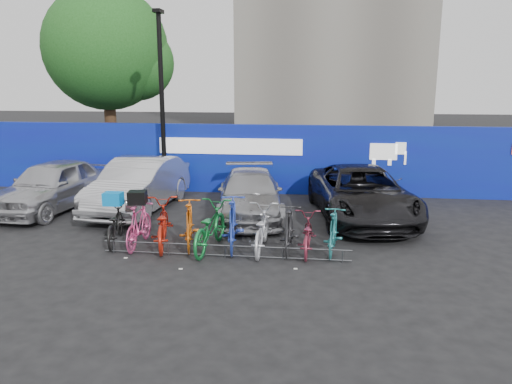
% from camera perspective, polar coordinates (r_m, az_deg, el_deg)
% --- Properties ---
extents(ground, '(100.00, 100.00, 0.00)m').
position_cam_1_polar(ground, '(11.84, -3.03, -6.49)').
color(ground, black).
rests_on(ground, ground).
extents(hoarding, '(22.00, 0.18, 2.40)m').
position_cam_1_polar(hoarding, '(17.33, 0.37, 3.78)').
color(hoarding, navy).
rests_on(hoarding, ground).
extents(tree, '(5.40, 5.20, 7.80)m').
position_cam_1_polar(tree, '(22.84, -16.15, 15.17)').
color(tree, '#382314').
rests_on(tree, ground).
extents(lamppost, '(0.25, 0.50, 6.11)m').
position_cam_1_polar(lamppost, '(17.22, -10.71, 10.42)').
color(lamppost, black).
rests_on(lamppost, ground).
extents(bike_rack, '(5.60, 0.03, 0.30)m').
position_cam_1_polar(bike_rack, '(11.23, -3.57, -6.71)').
color(bike_rack, '#595B60').
rests_on(bike_rack, ground).
extents(car_0, '(2.42, 4.70, 1.53)m').
position_cam_1_polar(car_0, '(16.34, -22.27, 0.72)').
color(car_0, '#B1B1B6').
rests_on(car_0, ground).
extents(car_1, '(1.99, 4.87, 1.57)m').
position_cam_1_polar(car_1, '(15.51, -13.23, 0.81)').
color(car_1, '#B3B4B8').
rests_on(car_1, ground).
extents(car_2, '(2.45, 4.69, 1.30)m').
position_cam_1_polar(car_2, '(14.46, -0.68, -0.25)').
color(car_2, '#99999E').
rests_on(car_2, ground).
extents(car_3, '(3.22, 5.61, 1.47)m').
position_cam_1_polar(car_3, '(14.49, 11.98, -0.15)').
color(car_3, black).
rests_on(car_3, ground).
extents(bike_0, '(1.00, 1.91, 0.95)m').
position_cam_1_polar(bike_0, '(12.58, -15.83, -3.54)').
color(bike_0, black).
rests_on(bike_0, ground).
extents(bike_1, '(0.52, 1.75, 1.05)m').
position_cam_1_polar(bike_1, '(12.17, -13.24, -3.71)').
color(bike_1, '#D64383').
rests_on(bike_1, ground).
extents(bike_2, '(1.22, 2.20, 1.10)m').
position_cam_1_polar(bike_2, '(12.05, -10.72, -3.62)').
color(bike_2, '#B52010').
rests_on(bike_2, ground).
extents(bike_3, '(0.91, 1.93, 1.12)m').
position_cam_1_polar(bike_3, '(11.94, -7.62, -3.61)').
color(bike_3, orange).
rests_on(bike_3, ground).
extents(bike_4, '(0.97, 2.17, 1.10)m').
position_cam_1_polar(bike_4, '(11.65, -5.32, -4.02)').
color(bike_4, '#157C34').
rests_on(bike_4, ground).
extents(bike_5, '(0.83, 2.09, 1.22)m').
position_cam_1_polar(bike_5, '(11.72, -2.69, -3.56)').
color(bike_5, '#253EAC').
rests_on(bike_5, ground).
extents(bike_6, '(0.71, 1.98, 1.03)m').
position_cam_1_polar(bike_6, '(11.55, 0.58, -4.28)').
color(bike_6, '#B6B7BE').
rests_on(bike_6, ground).
extents(bike_7, '(0.53, 1.72, 1.03)m').
position_cam_1_polar(bike_7, '(11.58, 3.86, -4.28)').
color(bike_7, '#272729').
rests_on(bike_7, ground).
extents(bike_8, '(0.62, 1.72, 0.90)m').
position_cam_1_polar(bike_8, '(11.49, 5.83, -4.79)').
color(bike_8, maroon).
rests_on(bike_8, ground).
extents(bike_9, '(0.66, 1.72, 1.01)m').
position_cam_1_polar(bike_9, '(11.57, 8.83, -4.47)').
color(bike_9, '#237577').
rests_on(bike_9, ground).
extents(cargo_crate, '(0.44, 0.34, 0.31)m').
position_cam_1_polar(cargo_crate, '(12.42, -16.00, -0.75)').
color(cargo_crate, '#0576CD').
rests_on(cargo_crate, bike_0).
extents(cargo_topcase, '(0.46, 0.43, 0.30)m').
position_cam_1_polar(cargo_topcase, '(12.00, -13.40, -0.62)').
color(cargo_topcase, black).
rests_on(cargo_topcase, bike_1).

